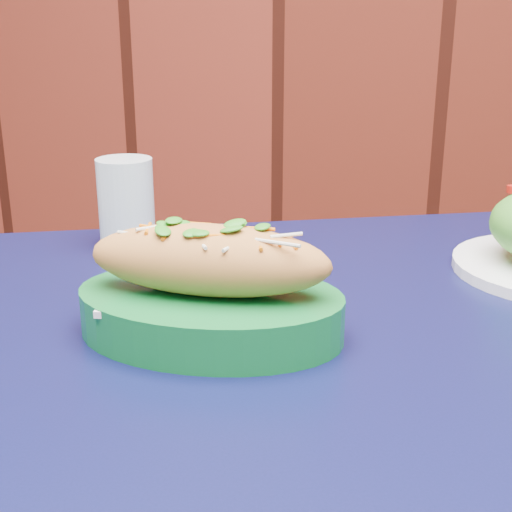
# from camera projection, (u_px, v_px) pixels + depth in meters

# --- Properties ---
(cafe_table) EXTENTS (1.04, 1.04, 0.75)m
(cafe_table) POSITION_uv_depth(u_px,v_px,m) (356.00, 437.00, 0.64)
(cafe_table) COLOR black
(cafe_table) RESTS_ON ground
(banh_mi_basket) EXTENTS (0.24, 0.16, 0.11)m
(banh_mi_basket) POSITION_uv_depth(u_px,v_px,m) (210.00, 290.00, 0.62)
(banh_mi_basket) COLOR #0E6529
(banh_mi_basket) RESTS_ON cafe_table
(water_glass) EXTENTS (0.07, 0.07, 0.11)m
(water_glass) POSITION_uv_depth(u_px,v_px,m) (126.00, 203.00, 0.86)
(water_glass) COLOR silver
(water_glass) RESTS_ON cafe_table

